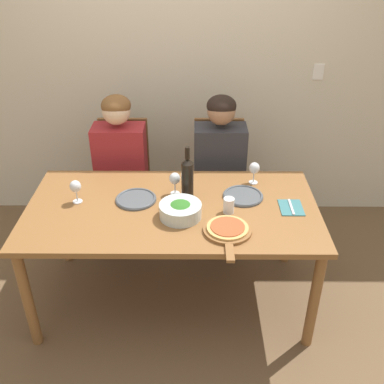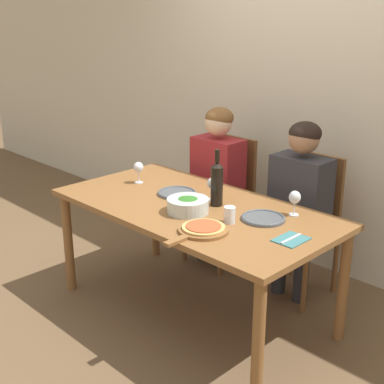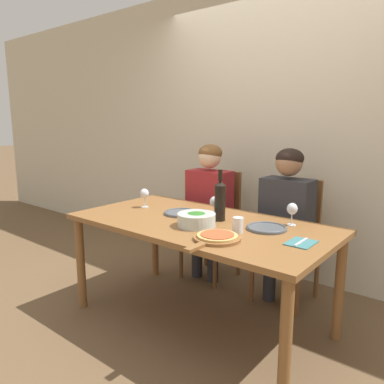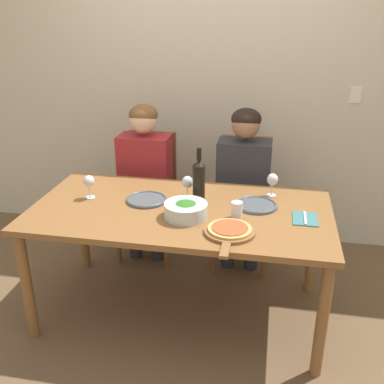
{
  "view_description": "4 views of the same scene",
  "coord_description": "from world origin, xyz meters",
  "px_view_note": "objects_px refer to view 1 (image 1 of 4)",
  "views": [
    {
      "loc": [
        0.14,
        -2.32,
        2.25
      ],
      "look_at": [
        0.12,
        0.0,
        0.85
      ],
      "focal_mm": 42.0,
      "sensor_mm": 36.0,
      "label": 1
    },
    {
      "loc": [
        2.18,
        -2.2,
        1.89
      ],
      "look_at": [
        -0.09,
        0.07,
        0.8
      ],
      "focal_mm": 50.0,
      "sensor_mm": 36.0,
      "label": 2
    },
    {
      "loc": [
        1.52,
        -1.96,
        1.43
      ],
      "look_at": [
        -0.08,
        0.02,
        0.94
      ],
      "focal_mm": 35.0,
      "sensor_mm": 36.0,
      "label": 3
    },
    {
      "loc": [
        0.52,
        -2.39,
        1.88
      ],
      "look_at": [
        0.06,
        0.07,
        0.83
      ],
      "focal_mm": 42.0,
      "sensor_mm": 36.0,
      "label": 4
    }
  ],
  "objects_px": {
    "dinner_plate_right": "(243,196)",
    "fork_on_napkin": "(291,208)",
    "person_man": "(220,160)",
    "pizza_on_board": "(228,230)",
    "chair_right": "(218,178)",
    "chair_left": "(125,178)",
    "person_woman": "(120,160)",
    "broccoli_bowl": "(180,210)",
    "wine_glass_right": "(254,169)",
    "water_tumbler": "(229,206)",
    "wine_glass_left": "(76,187)",
    "wine_glass_centre": "(175,180)",
    "dinner_plate_left": "(136,199)",
    "wine_bottle": "(187,178)"
  },
  "relations": [
    {
      "from": "chair_left",
      "to": "person_woman",
      "type": "bearing_deg",
      "value": -90.0
    },
    {
      "from": "wine_glass_right",
      "to": "wine_glass_centre",
      "type": "distance_m",
      "value": 0.54
    },
    {
      "from": "person_man",
      "to": "wine_glass_centre",
      "type": "height_order",
      "value": "person_man"
    },
    {
      "from": "water_tumbler",
      "to": "wine_glass_right",
      "type": "bearing_deg",
      "value": 62.21
    },
    {
      "from": "wine_bottle",
      "to": "wine_glass_right",
      "type": "height_order",
      "value": "wine_bottle"
    },
    {
      "from": "water_tumbler",
      "to": "wine_glass_centre",
      "type": "bearing_deg",
      "value": 147.03
    },
    {
      "from": "chair_left",
      "to": "person_woman",
      "type": "distance_m",
      "value": 0.25
    },
    {
      "from": "chair_left",
      "to": "fork_on_napkin",
      "type": "xyz_separation_m",
      "value": [
        1.15,
        -0.78,
        0.24
      ]
    },
    {
      "from": "broccoli_bowl",
      "to": "water_tumbler",
      "type": "relative_size",
      "value": 2.6
    },
    {
      "from": "dinner_plate_right",
      "to": "fork_on_napkin",
      "type": "height_order",
      "value": "dinner_plate_right"
    },
    {
      "from": "chair_right",
      "to": "dinner_plate_left",
      "type": "relative_size",
      "value": 3.77
    },
    {
      "from": "water_tumbler",
      "to": "chair_right",
      "type": "bearing_deg",
      "value": 91.25
    },
    {
      "from": "wine_glass_right",
      "to": "wine_bottle",
      "type": "bearing_deg",
      "value": -156.0
    },
    {
      "from": "wine_bottle",
      "to": "dinner_plate_left",
      "type": "bearing_deg",
      "value": -174.75
    },
    {
      "from": "wine_glass_left",
      "to": "wine_glass_centre",
      "type": "relative_size",
      "value": 1.0
    },
    {
      "from": "pizza_on_board",
      "to": "wine_glass_left",
      "type": "xyz_separation_m",
      "value": [
        -0.92,
        0.31,
        0.09
      ]
    },
    {
      "from": "person_man",
      "to": "pizza_on_board",
      "type": "bearing_deg",
      "value": -89.99
    },
    {
      "from": "fork_on_napkin",
      "to": "wine_glass_centre",
      "type": "bearing_deg",
      "value": 167.06
    },
    {
      "from": "dinner_plate_right",
      "to": "fork_on_napkin",
      "type": "bearing_deg",
      "value": -24.11
    },
    {
      "from": "chair_right",
      "to": "broccoli_bowl",
      "type": "bearing_deg",
      "value": -107.04
    },
    {
      "from": "person_woman",
      "to": "person_man",
      "type": "xyz_separation_m",
      "value": [
        0.74,
        0.0,
        0.0
      ]
    },
    {
      "from": "wine_bottle",
      "to": "water_tumbler",
      "type": "height_order",
      "value": "wine_bottle"
    },
    {
      "from": "wine_bottle",
      "to": "fork_on_napkin",
      "type": "bearing_deg",
      "value": -10.17
    },
    {
      "from": "person_woman",
      "to": "dinner_plate_right",
      "type": "relative_size",
      "value": 4.76
    },
    {
      "from": "chair_right",
      "to": "person_man",
      "type": "distance_m",
      "value": 0.25
    },
    {
      "from": "water_tumbler",
      "to": "chair_left",
      "type": "bearing_deg",
      "value": 132.31
    },
    {
      "from": "chair_right",
      "to": "chair_left",
      "type": "bearing_deg",
      "value": 180.0
    },
    {
      "from": "dinner_plate_left",
      "to": "pizza_on_board",
      "type": "bearing_deg",
      "value": -31.26
    },
    {
      "from": "person_woman",
      "to": "wine_glass_left",
      "type": "xyz_separation_m",
      "value": [
        -0.18,
        -0.61,
        0.12
      ]
    },
    {
      "from": "wine_glass_right",
      "to": "water_tumbler",
      "type": "relative_size",
      "value": 1.56
    },
    {
      "from": "wine_glass_centre",
      "to": "wine_glass_right",
      "type": "bearing_deg",
      "value": 15.55
    },
    {
      "from": "wine_glass_left",
      "to": "wine_glass_right",
      "type": "distance_m",
      "value": 1.15
    },
    {
      "from": "dinner_plate_right",
      "to": "wine_glass_centre",
      "type": "xyz_separation_m",
      "value": [
        -0.43,
        0.04,
        0.1
      ]
    },
    {
      "from": "water_tumbler",
      "to": "person_woman",
      "type": "bearing_deg",
      "value": 136.61
    },
    {
      "from": "wine_glass_right",
      "to": "wine_glass_left",
      "type": "bearing_deg",
      "value": -167.61
    },
    {
      "from": "person_woman",
      "to": "broccoli_bowl",
      "type": "relative_size",
      "value": 4.86
    },
    {
      "from": "water_tumbler",
      "to": "wine_glass_left",
      "type": "bearing_deg",
      "value": 173.21
    },
    {
      "from": "wine_glass_centre",
      "to": "fork_on_napkin",
      "type": "relative_size",
      "value": 0.84
    },
    {
      "from": "chair_right",
      "to": "wine_glass_centre",
      "type": "xyz_separation_m",
      "value": [
        -0.31,
        -0.62,
        0.34
      ]
    },
    {
      "from": "wine_bottle",
      "to": "pizza_on_board",
      "type": "relative_size",
      "value": 0.85
    },
    {
      "from": "person_woman",
      "to": "water_tumbler",
      "type": "height_order",
      "value": "person_woman"
    },
    {
      "from": "wine_glass_right",
      "to": "dinner_plate_left",
      "type": "bearing_deg",
      "value": -163.57
    },
    {
      "from": "wine_glass_centre",
      "to": "water_tumbler",
      "type": "height_order",
      "value": "wine_glass_centre"
    },
    {
      "from": "chair_right",
      "to": "broccoli_bowl",
      "type": "distance_m",
      "value": 0.96
    },
    {
      "from": "wine_glass_left",
      "to": "wine_glass_right",
      "type": "bearing_deg",
      "value": 12.39
    },
    {
      "from": "person_man",
      "to": "wine_glass_right",
      "type": "height_order",
      "value": "person_man"
    },
    {
      "from": "dinner_plate_right",
      "to": "wine_bottle",
      "type": "bearing_deg",
      "value": -177.93
    },
    {
      "from": "water_tumbler",
      "to": "fork_on_napkin",
      "type": "xyz_separation_m",
      "value": [
        0.39,
        0.05,
        -0.04
      ]
    },
    {
      "from": "wine_glass_right",
      "to": "person_man",
      "type": "bearing_deg",
      "value": 120.07
    },
    {
      "from": "chair_left",
      "to": "pizza_on_board",
      "type": "bearing_deg",
      "value": -54.47
    }
  ]
}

